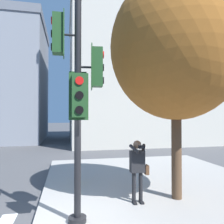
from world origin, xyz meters
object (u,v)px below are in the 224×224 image
traffic_signal_pole (78,88)px  fire_hydrant (77,174)px  person_photographer (138,165)px  street_tree (176,48)px

traffic_signal_pole → fire_hydrant: (0.13, 2.85, -2.74)m
traffic_signal_pole → fire_hydrant: bearing=87.3°
person_photographer → fire_hydrant: bearing=127.4°
street_tree → fire_hydrant: (-2.79, 1.98, -4.11)m
street_tree → fire_hydrant: 5.35m
traffic_signal_pole → person_photographer: 2.77m
fire_hydrant → person_photographer: bearing=-52.6°
traffic_signal_pole → person_photographer: (1.71, 0.79, -2.03)m
person_photographer → street_tree: 3.61m
person_photographer → street_tree: street_tree is taller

